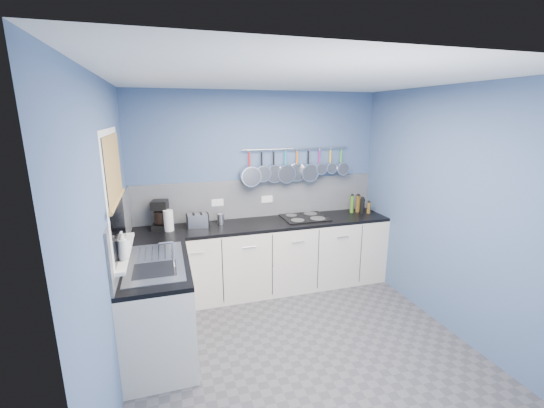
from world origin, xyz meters
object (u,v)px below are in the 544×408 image
hob (304,217)px  soap_bottle_b (124,244)px  paper_towel (169,221)px  canister (221,219)px  coffee_maker (160,215)px  toaster (198,221)px  soap_bottle_a (123,246)px

hob → soap_bottle_b: bearing=-153.0°
soap_bottle_b → paper_towel: size_ratio=0.70×
canister → hob: canister is taller
canister → hob: 1.09m
paper_towel → coffee_maker: (-0.09, 0.10, 0.05)m
coffee_maker → toaster: bearing=5.2°
soap_bottle_a → canister: soap_bottle_a is taller
soap_bottle_b → toaster: size_ratio=0.70×
soap_bottle_b → toaster: soap_bottle_b is taller
soap_bottle_a → hob: 2.40m
soap_bottle_b → hob: bearing=27.0°
coffee_maker → toaster: (0.42, -0.05, -0.09)m
hob → canister: bearing=176.8°
soap_bottle_a → soap_bottle_b: bearing=90.0°
soap_bottle_b → coffee_maker: bearing=75.6°
soap_bottle_a → soap_bottle_b: size_ratio=1.39×
canister → toaster: bearing=-168.9°
paper_towel → hob: (1.70, 0.04, -0.12)m
paper_towel → soap_bottle_b: bearing=-110.2°
coffee_maker → hob: (1.79, -0.05, -0.16)m
paper_towel → hob: paper_towel is taller
toaster → canister: size_ratio=1.99×
paper_towel → canister: (0.62, 0.11, -0.06)m
soap_bottle_a → coffee_maker: size_ratio=0.71×
soap_bottle_a → soap_bottle_b: 0.13m
soap_bottle_a → toaster: bearing=59.3°
paper_towel → toaster: (0.33, 0.05, -0.04)m
soap_bottle_b → toaster: (0.70, 1.06, -0.16)m
hob → coffee_maker: bearing=178.3°
toaster → canister: toaster is taller
coffee_maker → toaster: 0.43m
soap_bottle_a → toaster: (0.70, 1.19, -0.19)m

